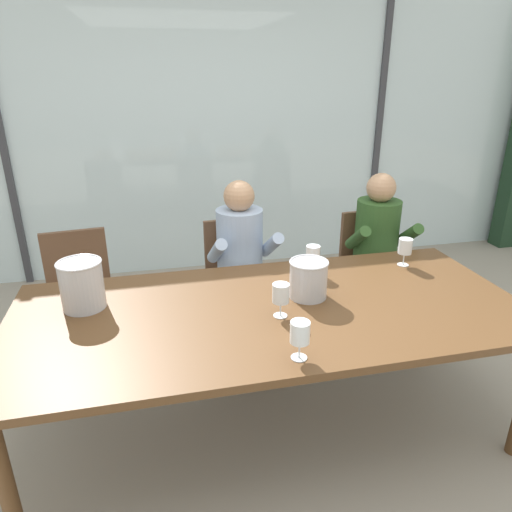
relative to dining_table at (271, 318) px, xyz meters
The scene contains 17 objects.
ground 1.22m from the dining_table, 90.00° to the left, with size 14.00×14.00×0.00m, color #9E9384.
window_glass_panel 2.51m from the dining_table, 90.00° to the left, with size 7.82×0.03×2.60m, color silver.
window_mullion_left 3.05m from the dining_table, 126.03° to the left, with size 0.06×0.06×2.60m, color #38383D.
window_mullion_right 3.05m from the dining_table, 53.97° to the left, with size 0.06×0.06×2.60m, color #38383D.
hillside_vineyard 5.85m from the dining_table, 90.00° to the left, with size 13.82×2.40×1.49m, color #477A38.
dining_table is the anchor object (origin of this frame).
chair_near_curtain 1.48m from the dining_table, 137.42° to the left, with size 0.49×0.49×0.90m.
chair_left_of_center 1.02m from the dining_table, 89.38° to the left, with size 0.47×0.47×0.90m.
chair_center 1.46m from the dining_table, 43.08° to the left, with size 0.48×0.48×0.90m.
person_pale_blue_shirt 0.85m from the dining_table, 88.33° to the left, with size 0.48×0.63×1.22m.
person_olive_shirt 1.35m from the dining_table, 39.19° to the left, with size 0.49×0.63×1.22m.
ice_bucket_primary 0.29m from the dining_table, 20.16° to the left, with size 0.21×0.21×0.21m.
ice_bucket_secondary 0.98m from the dining_table, 166.36° to the left, with size 0.22×0.22×0.25m.
wine_glass_by_left_taster 0.54m from the dining_table, 46.51° to the left, with size 0.08×0.08×0.17m.
wine_glass_near_bucket 0.49m from the dining_table, 90.03° to the right, with size 0.08×0.08×0.17m.
wine_glass_center_pour 1.03m from the dining_table, 20.72° to the left, with size 0.08×0.08×0.17m.
wine_glass_by_right_taster 0.20m from the dining_table, 76.54° to the right, with size 0.08×0.08×0.17m.
Camera 1 is at (-0.55, -2.03, 1.89)m, focal length 32.49 mm.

